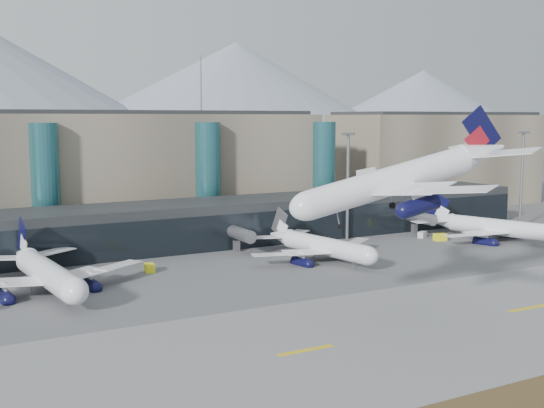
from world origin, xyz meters
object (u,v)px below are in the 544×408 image
Objects in this scene: lightmast_right at (522,174)px; veh_d at (422,235)px; lightmast_mid at (348,180)px; hero_jet at (410,170)px; jet_parked_left at (42,263)px; jet_parked_mid at (315,239)px; jet_parked_right at (484,221)px; veh_g at (326,248)px; veh_b at (150,268)px; veh_e at (440,237)px.

veh_d is at bearing 178.32° from lightmast_right.
hero_jet reaches higher than lightmast_mid.
hero_jet is (-31.11, -59.66, 7.49)m from lightmast_mid.
jet_parked_left is 1.13× the size of jet_parked_mid.
jet_parked_right is (102.60, -0.17, -0.31)m from jet_parked_left.
jet_parked_mid reaches higher than veh_g.
veh_g is at bearing -80.18° from veh_b.
jet_parked_mid is at bearing -95.55° from jet_parked_left.
lightmast_mid reaches higher than veh_b.
veh_g is (-12.62, -10.12, -13.80)m from lightmast_mid.
jet_parked_right is at bearing -95.44° from jet_parked_left.
veh_b is (-82.32, 4.52, -3.52)m from jet_parked_right.
veh_b is at bearing -168.88° from veh_e.
lightmast_right is 35.39m from veh_d.
jet_parked_left reaches higher than jet_parked_right.
lightmast_right is 9.87× the size of veh_d.
veh_e is at bearing -82.49° from veh_b.
lightmast_right is at bearing -93.35° from jet_parked_mid.
lightmast_right reaches higher than veh_e.
jet_parked_left is 91.97m from veh_e.
jet_parked_right is (-20.84, -7.64, -10.11)m from lightmast_right.
lightmast_mid is 12.16× the size of veh_g.
veh_b is 1.06× the size of veh_d.
lightmast_mid reaches higher than jet_parked_right.
veh_d is (-32.63, 0.96, -13.68)m from lightmast_right.
lightmast_right is 70.22m from jet_parked_mid.
veh_e is at bearing 53.25° from hero_jet.
lightmast_right is at bearing 40.89° from veh_g.
jet_parked_left is at bearing 71.15° from jet_parked_right.
jet_parked_mid is 15.84× the size of veh_g.
jet_parked_mid is 12.09× the size of veh_b.
veh_e is at bearing -33.63° from lightmast_mid.
lightmast_right is 24.39m from jet_parked_right.
veh_g is (-31.01, 2.11, -0.23)m from veh_e.
veh_b is (-34.12, 4.54, -3.28)m from jet_parked_mid.
jet_parked_left is 14.56× the size of veh_d.
jet_parked_left is (-42.33, 44.19, -17.29)m from hero_jet.
jet_parked_left is 102.60m from jet_parked_right.
veh_e is (49.51, 47.43, -21.06)m from hero_jet.
jet_parked_mid is 12.85× the size of veh_d.
jet_parked_mid reaches higher than veh_b.
jet_parked_right reaches higher than veh_e.
hero_jet is at bearing -147.18° from veh_b.
veh_e is (18.40, -12.24, -13.57)m from lightmast_mid.
jet_parked_right reaches higher than veh_g.
lightmast_right is 9.28× the size of veh_b.
hero_jet is (-81.11, -51.66, 7.49)m from lightmast_right.
jet_parked_right is at bearing -5.54° from veh_e.
veh_b reaches higher than veh_g.
veh_e is (91.84, 3.23, -3.77)m from jet_parked_left.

